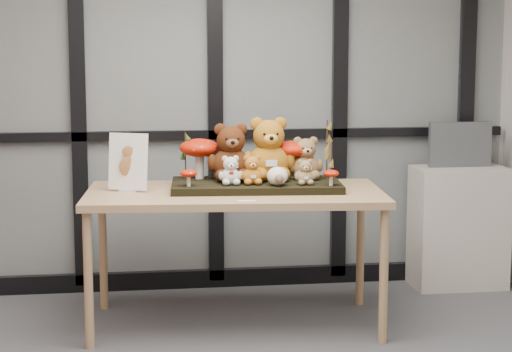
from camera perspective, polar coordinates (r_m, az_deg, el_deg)
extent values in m
plane|color=beige|center=(6.20, -6.72, 5.74)|extent=(5.00, 0.00, 5.00)
plane|color=beige|center=(1.24, -0.48, -4.98)|extent=(5.00, 0.00, 5.00)
cube|color=#2D383F|center=(6.17, -6.71, 5.73)|extent=(4.90, 0.02, 2.70)
cube|color=black|center=(6.37, -6.50, -6.39)|extent=(4.90, 0.06, 0.12)
cube|color=black|center=(6.20, -6.66, 2.49)|extent=(4.90, 0.06, 0.06)
cube|color=black|center=(6.17, -10.91, 5.64)|extent=(0.10, 0.06, 2.70)
cube|color=black|center=(6.20, -2.53, 5.79)|extent=(0.10, 0.06, 2.70)
cube|color=black|center=(6.34, 5.18, 5.82)|extent=(0.10, 0.06, 2.70)
cube|color=black|center=(6.60, 12.84, 5.75)|extent=(0.10, 0.06, 2.70)
cube|color=tan|center=(5.40, -1.32, -1.15)|extent=(1.79, 1.00, 0.04)
cylinder|color=tan|center=(5.15, -10.28, -6.37)|extent=(0.05, 0.05, 0.76)
cylinder|color=tan|center=(5.88, -9.39, -4.48)|extent=(0.05, 0.05, 0.76)
cylinder|color=tan|center=(5.21, 7.86, -6.14)|extent=(0.05, 0.05, 0.76)
cylinder|color=tan|center=(5.93, 6.44, -4.30)|extent=(0.05, 0.05, 0.76)
cube|color=black|center=(5.46, 0.01, -0.58)|extent=(1.03, 0.58, 0.04)
cube|color=silver|center=(5.43, -7.84, -0.89)|extent=(0.12, 0.10, 0.01)
cube|color=white|center=(5.41, -7.88, 0.89)|extent=(0.24, 0.14, 0.33)
ellipsoid|color=brown|center=(5.40, -7.87, 0.60)|extent=(0.11, 0.01, 0.12)
ellipsoid|color=brown|center=(5.39, -7.89, 1.50)|extent=(0.07, 0.01, 0.07)
cube|color=white|center=(5.06, -0.57, -1.54)|extent=(0.10, 0.03, 0.00)
cube|color=#B0A79D|center=(6.48, 12.34, -3.09)|extent=(0.62, 0.36, 0.83)
cube|color=#47494E|center=(6.41, 12.44, 1.91)|extent=(0.43, 0.04, 0.30)
cube|color=black|center=(6.39, 12.50, 1.89)|extent=(0.38, 0.00, 0.25)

